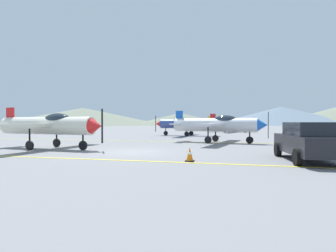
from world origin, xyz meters
TOP-DOWN VIEW (x-y plane):
  - ground_plane at (0.00, 0.00)m, footprint 400.00×400.00m
  - apron_line_near at (0.00, -3.22)m, footprint 80.00×0.16m
  - apron_line_far at (0.00, 7.89)m, footprint 80.00×0.16m
  - airplane_near at (-5.39, 0.44)m, footprint 7.47×8.58m
  - airplane_mid at (4.25, 7.78)m, footprint 7.50×8.56m
  - airplane_far at (-0.15, 17.70)m, footprint 7.46×8.57m
  - airplane_back at (4.78, 30.09)m, footprint 7.50×8.55m
  - car_sedan at (8.55, -1.49)m, footprint 2.35×4.46m
  - traffic_cone_front at (3.72, -2.78)m, footprint 0.36×0.36m
  - hill_left at (-72.83, 115.77)m, footprint 88.11×88.11m
  - hill_centerleft at (-20.93, 119.91)m, footprint 50.78×50.78m
  - hill_centerright at (30.23, 144.46)m, footprint 75.70×75.70m

SIDE VIEW (x-z plane):
  - ground_plane at x=0.00m, z-range 0.00..0.00m
  - apron_line_near at x=0.00m, z-range 0.00..0.01m
  - apron_line_far at x=0.00m, z-range 0.00..0.01m
  - traffic_cone_front at x=3.72m, z-range -0.01..0.58m
  - car_sedan at x=8.55m, z-range 0.03..1.65m
  - airplane_near at x=-5.39m, z-range 0.16..2.73m
  - airplane_mid at x=4.25m, z-range 0.16..2.73m
  - airplane_far at x=-0.15m, z-range 0.16..2.73m
  - airplane_back at x=4.78m, z-range 0.16..2.73m
  - hill_centerleft at x=-20.93m, z-range 0.00..6.11m
  - hill_left at x=-72.83m, z-range 0.00..9.12m
  - hill_centerright at x=30.23m, z-range 0.00..9.92m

